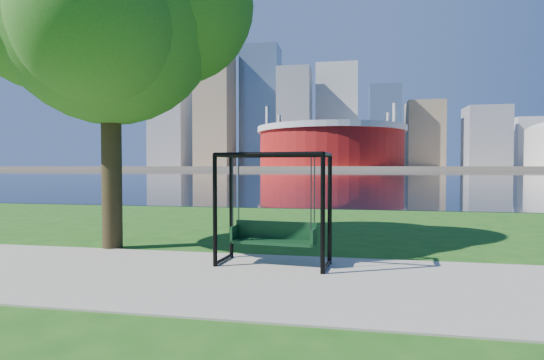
# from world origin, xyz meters

# --- Properties ---
(ground) EXTENTS (900.00, 900.00, 0.00)m
(ground) POSITION_xyz_m (0.00, 0.00, 0.00)
(ground) COLOR #1E5114
(ground) RESTS_ON ground
(path) EXTENTS (120.00, 4.00, 0.03)m
(path) POSITION_xyz_m (0.00, -0.50, 0.01)
(path) COLOR #9E937F
(path) RESTS_ON ground
(river) EXTENTS (900.00, 180.00, 0.02)m
(river) POSITION_xyz_m (0.00, 102.00, 0.01)
(river) COLOR black
(river) RESTS_ON ground
(far_bank) EXTENTS (900.00, 228.00, 2.00)m
(far_bank) POSITION_xyz_m (0.00, 306.00, 1.00)
(far_bank) COLOR #937F60
(far_bank) RESTS_ON ground
(stadium) EXTENTS (83.00, 83.00, 32.00)m
(stadium) POSITION_xyz_m (-10.00, 235.00, 14.23)
(stadium) COLOR maroon
(stadium) RESTS_ON far_bank
(skyline) EXTENTS (392.00, 66.00, 96.50)m
(skyline) POSITION_xyz_m (-4.27, 319.39, 35.89)
(skyline) COLOR gray
(skyline) RESTS_ON far_bank
(swing) EXTENTS (2.29, 1.16, 2.26)m
(swing) POSITION_xyz_m (0.02, 0.60, 1.09)
(swing) COLOR black
(swing) RESTS_ON ground
(park_tree) EXTENTS (6.63, 5.99, 8.23)m
(park_tree) POSITION_xyz_m (-4.20, 1.72, 5.72)
(park_tree) COLOR black
(park_tree) RESTS_ON ground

